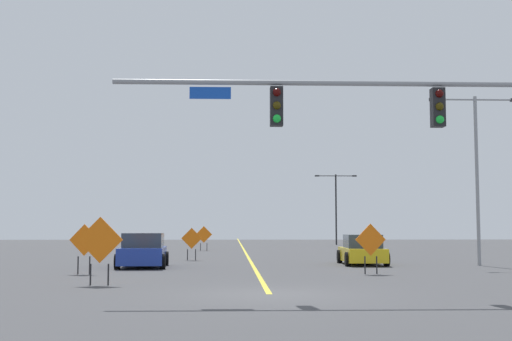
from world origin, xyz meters
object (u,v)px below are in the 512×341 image
construction_sign_median_near (192,240)px  car_blue_far (143,251)px  construction_sign_left_lane (204,235)px  construction_sign_right_lane (84,243)px  traffic_signal_assembly (430,121)px  car_yellow_approaching (362,251)px  street_lamp_mid_right (336,202)px  street_lamp_mid_left (477,163)px  construction_sign_left_shoulder (371,242)px  construction_sign_median_far (100,242)px

construction_sign_median_near → car_blue_far: size_ratio=0.42×
construction_sign_left_lane → car_blue_far: (-1.77, -21.80, -0.43)m
construction_sign_right_lane → traffic_signal_assembly: bearing=-36.2°
car_blue_far → car_yellow_approaching: bearing=9.7°
street_lamp_mid_right → street_lamp_mid_left: street_lamp_mid_left is taller
traffic_signal_assembly → construction_sign_median_near: traffic_signal_assembly is taller
street_lamp_mid_left → car_yellow_approaching: (-5.20, 1.00, -4.08)m
construction_sign_median_near → construction_sign_left_shoulder: (7.35, -11.04, 0.11)m
street_lamp_mid_right → construction_sign_left_lane: size_ratio=3.87×
construction_sign_left_shoulder → construction_sign_left_lane: (-7.33, 26.45, -0.04)m
street_lamp_mid_right → construction_sign_median_near: 34.53m
construction_sign_left_shoulder → car_yellow_approaching: size_ratio=0.45×
traffic_signal_assembly → construction_sign_left_lane: size_ratio=7.09×
street_lamp_mid_right → street_lamp_mid_left: bearing=-89.0°
construction_sign_right_lane → construction_sign_left_shoulder: construction_sign_left_shoulder is taller
traffic_signal_assembly → construction_sign_left_shoulder: 8.28m
street_lamp_mid_right → car_yellow_approaching: size_ratio=1.71×
construction_sign_median_far → construction_sign_left_lane: construction_sign_median_far is taller
construction_sign_left_shoulder → construction_sign_median_far: bearing=-154.2°
construction_sign_right_lane → street_lamp_mid_right: bearing=69.2°
street_lamp_mid_right → car_blue_far: (-14.53, -38.30, -3.66)m
street_lamp_mid_left → street_lamp_mid_right: bearing=91.0°
construction_sign_right_lane → construction_sign_left_lane: (3.42, 26.08, -0.03)m
construction_sign_right_lane → car_yellow_approaching: (11.66, 5.99, -0.53)m
street_lamp_mid_left → car_yellow_approaching: 6.68m
construction_sign_left_shoulder → car_yellow_approaching: bearing=81.8°
construction_sign_right_lane → street_lamp_mid_left: bearing=16.5°
street_lamp_mid_left → construction_sign_left_lane: bearing=122.5°
street_lamp_mid_right → car_blue_far: street_lamp_mid_right is taller
street_lamp_mid_right → construction_sign_left_shoulder: size_ratio=3.81×
car_yellow_approaching → car_blue_far: bearing=-170.3°
construction_sign_median_far → construction_sign_right_lane: bearing=107.4°
construction_sign_left_lane → construction_sign_left_shoulder: bearing=-74.5°
construction_sign_median_near → construction_sign_left_shoulder: size_ratio=0.92×
street_lamp_mid_right → construction_sign_right_lane: 45.65m
street_lamp_mid_right → car_yellow_approaching: (-4.51, -36.58, -3.72)m
construction_sign_left_lane → construction_sign_median_far: bearing=-93.5°
construction_sign_left_lane → street_lamp_mid_left: bearing=-57.5°
car_blue_far → street_lamp_mid_right: bearing=69.2°
car_blue_far → construction_sign_right_lane: bearing=-111.1°
construction_sign_left_shoulder → car_yellow_approaching: 6.45m
traffic_signal_assembly → car_blue_far: traffic_signal_assembly is taller
traffic_signal_assembly → construction_sign_left_lane: bearing=102.3°
construction_sign_median_far → car_yellow_approaching: (10.14, 10.82, -0.64)m
construction_sign_left_lane → car_blue_far: size_ratio=0.46×
construction_sign_median_far → construction_sign_left_lane: bearing=86.5°
street_lamp_mid_right → traffic_signal_assembly: bearing=-96.0°
traffic_signal_assembly → construction_sign_right_lane: size_ratio=7.05×
traffic_signal_assembly → construction_sign_left_shoulder: bearing=90.7°
construction_sign_median_near → construction_sign_left_lane: construction_sign_left_lane is taller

